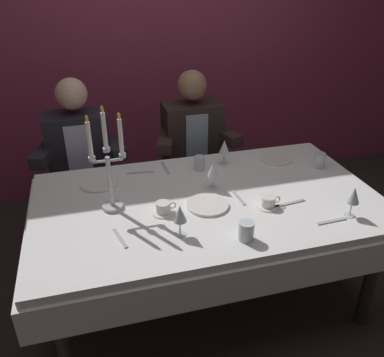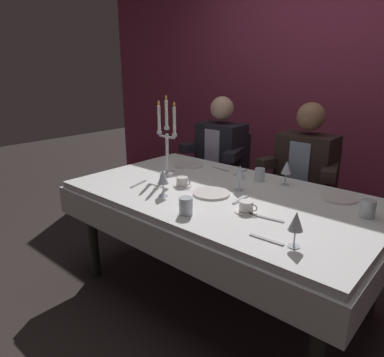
{
  "view_description": "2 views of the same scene",
  "coord_description": "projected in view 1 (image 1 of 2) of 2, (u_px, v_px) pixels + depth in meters",
  "views": [
    {
      "loc": [
        -0.59,
        -1.83,
        1.89
      ],
      "look_at": [
        -0.09,
        0.02,
        0.87
      ],
      "focal_mm": 37.69,
      "sensor_mm": 36.0,
      "label": 1
    },
    {
      "loc": [
        1.23,
        -1.69,
        1.49
      ],
      "look_at": [
        -0.21,
        -0.06,
        0.8
      ],
      "focal_mm": 33.16,
      "sensor_mm": 36.0,
      "label": 2
    }
  ],
  "objects": [
    {
      "name": "ground_plane",
      "position": [
        206.0,
        297.0,
        2.58
      ],
      "size": [
        12.0,
        12.0,
        0.0
      ],
      "primitive_type": "plane",
      "color": "#312928"
    },
    {
      "name": "back_wall",
      "position": [
        150.0,
        37.0,
        3.36
      ],
      "size": [
        6.0,
        0.12,
        2.7
      ],
      "primitive_type": "cube",
      "color": "#903250",
      "rests_on": "ground_plane"
    },
    {
      "name": "dining_table",
      "position": [
        208.0,
        216.0,
        2.29
      ],
      "size": [
        1.94,
        1.14,
        0.74
      ],
      "color": "white",
      "rests_on": "ground_plane"
    },
    {
      "name": "candelabra",
      "position": [
        109.0,
        170.0,
        2.04
      ],
      "size": [
        0.19,
        0.11,
        0.56
      ],
      "color": "silver",
      "rests_on": "dining_table"
    },
    {
      "name": "dinner_plate_0",
      "position": [
        99.0,
        183.0,
        2.37
      ],
      "size": [
        0.23,
        0.23,
        0.01
      ],
      "primitive_type": "cylinder",
      "color": "white",
      "rests_on": "dining_table"
    },
    {
      "name": "dinner_plate_1",
      "position": [
        208.0,
        205.0,
        2.16
      ],
      "size": [
        0.23,
        0.23,
        0.01
      ],
      "primitive_type": "cylinder",
      "color": "white",
      "rests_on": "dining_table"
    },
    {
      "name": "dinner_plate_2",
      "position": [
        276.0,
        158.0,
        2.68
      ],
      "size": [
        0.22,
        0.22,
        0.01
      ],
      "primitive_type": "cylinder",
      "color": "white",
      "rests_on": "dining_table"
    },
    {
      "name": "wine_glass_0",
      "position": [
        224.0,
        147.0,
        2.56
      ],
      "size": [
        0.07,
        0.07,
        0.16
      ],
      "color": "silver",
      "rests_on": "dining_table"
    },
    {
      "name": "wine_glass_1",
      "position": [
        213.0,
        171.0,
        2.28
      ],
      "size": [
        0.07,
        0.07,
        0.16
      ],
      "color": "silver",
      "rests_on": "dining_table"
    },
    {
      "name": "wine_glass_2",
      "position": [
        180.0,
        215.0,
        1.88
      ],
      "size": [
        0.07,
        0.07,
        0.16
      ],
      "color": "silver",
      "rests_on": "dining_table"
    },
    {
      "name": "wine_glass_3",
      "position": [
        354.0,
        196.0,
        2.03
      ],
      "size": [
        0.07,
        0.07,
        0.16
      ],
      "color": "silver",
      "rests_on": "dining_table"
    },
    {
      "name": "water_tumbler_0",
      "position": [
        200.0,
        163.0,
        2.52
      ],
      "size": [
        0.07,
        0.07,
        0.09
      ],
      "primitive_type": "cylinder",
      "color": "silver",
      "rests_on": "dining_table"
    },
    {
      "name": "water_tumbler_1",
      "position": [
        246.0,
        231.0,
        1.88
      ],
      "size": [
        0.07,
        0.07,
        0.09
      ],
      "primitive_type": "cylinder",
      "color": "silver",
      "rests_on": "dining_table"
    },
    {
      "name": "water_tumbler_2",
      "position": [
        319.0,
        160.0,
        2.56
      ],
      "size": [
        0.07,
        0.07,
        0.09
      ],
      "primitive_type": "cylinder",
      "color": "silver",
      "rests_on": "dining_table"
    },
    {
      "name": "coffee_cup_0",
      "position": [
        268.0,
        202.0,
        2.14
      ],
      "size": [
        0.13,
        0.12,
        0.06
      ],
      "color": "white",
      "rests_on": "dining_table"
    },
    {
      "name": "coffee_cup_1",
      "position": [
        163.0,
        208.0,
        2.09
      ],
      "size": [
        0.13,
        0.12,
        0.06
      ],
      "color": "white",
      "rests_on": "dining_table"
    },
    {
      "name": "spoon_0",
      "position": [
        120.0,
        238.0,
        1.9
      ],
      "size": [
        0.06,
        0.17,
        0.01
      ],
      "primitive_type": "cube",
      "rotation": [
        0.0,
        0.0,
        1.82
      ],
      "color": "#B7B7BC",
      "rests_on": "dining_table"
    },
    {
      "name": "knife_1",
      "position": [
        290.0,
        203.0,
        2.18
      ],
      "size": [
        0.19,
        0.04,
        0.01
      ],
      "primitive_type": "cube",
      "rotation": [
        0.0,
        0.0,
        0.13
      ],
      "color": "#B7B7BC",
      "rests_on": "dining_table"
    },
    {
      "name": "fork_2",
      "position": [
        165.0,
        168.0,
        2.56
      ],
      "size": [
        0.03,
        0.17,
        0.01
      ],
      "primitive_type": "cube",
      "rotation": [
        0.0,
        0.0,
        1.62
      ],
      "color": "#B7B7BC",
      "rests_on": "dining_table"
    },
    {
      "name": "fork_3",
      "position": [
        140.0,
        173.0,
        2.5
      ],
      "size": [
        0.17,
        0.03,
        0.01
      ],
      "primitive_type": "cube",
      "rotation": [
        0.0,
        0.0,
        -0.1
      ],
      "color": "#B7B7BC",
      "rests_on": "dining_table"
    },
    {
      "name": "fork_4",
      "position": [
        332.0,
        221.0,
        2.03
      ],
      "size": [
        0.17,
        0.03,
        0.01
      ],
      "primitive_type": "cube",
      "rotation": [
        0.0,
        0.0,
        0.05
      ],
      "color": "#B7B7BC",
      "rests_on": "dining_table"
    },
    {
      "name": "fork_5",
      "position": [
        238.0,
        197.0,
        2.24
      ],
      "size": [
        0.03,
        0.17,
        0.01
      ],
      "primitive_type": "cube",
      "rotation": [
        0.0,
        0.0,
        1.63
      ],
      "color": "#B7B7BC",
      "rests_on": "dining_table"
    },
    {
      "name": "seated_diner_0",
      "position": [
        79.0,
        149.0,
        2.83
      ],
      "size": [
        0.63,
        0.48,
        1.24
      ],
      "color": "#282620",
      "rests_on": "ground_plane"
    },
    {
      "name": "seated_diner_1",
      "position": [
        192.0,
        137.0,
        3.03
      ],
      "size": [
        0.63,
        0.48,
        1.24
      ],
      "color": "#282620",
      "rests_on": "ground_plane"
    }
  ]
}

